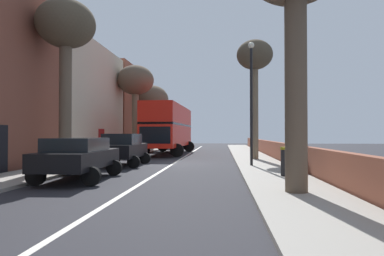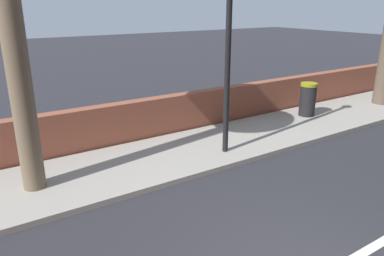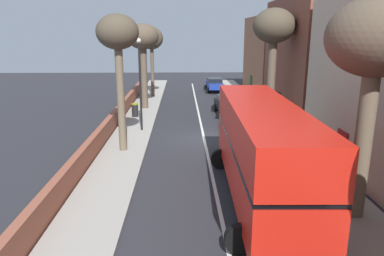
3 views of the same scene
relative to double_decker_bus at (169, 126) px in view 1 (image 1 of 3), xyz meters
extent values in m
plane|color=#28282D|center=(1.70, -9.16, -2.35)|extent=(84.00, 84.00, 0.00)
cube|color=silver|center=(1.70, -9.16, -2.35)|extent=(0.16, 54.00, 0.01)
cube|color=#9E998E|center=(-3.20, -9.16, -2.29)|extent=(2.60, 60.00, 0.12)
cube|color=#9E998E|center=(6.60, -9.16, -2.29)|extent=(2.60, 60.00, 0.12)
cube|color=beige|center=(-6.80, -3.16, 1.96)|extent=(4.00, 11.52, 8.63)
cube|color=maroon|center=(-4.77, -3.16, -1.30)|extent=(0.08, 1.10, 2.10)
cube|color=brown|center=(-6.80, 8.84, 2.15)|extent=(4.00, 11.52, 9.00)
cube|color=black|center=(-4.77, 8.84, -1.30)|extent=(0.08, 1.10, 2.10)
cube|color=brown|center=(8.15, -9.16, -1.77)|extent=(0.36, 54.00, 1.18)
cube|color=red|center=(0.00, 0.01, -0.80)|extent=(2.76, 10.95, 1.70)
cube|color=black|center=(0.00, 0.01, 0.13)|extent=(2.79, 10.84, 0.16)
cube|color=red|center=(0.00, 0.01, 0.96)|extent=(2.76, 10.95, 1.50)
cube|color=black|center=(-0.13, -5.42, -0.72)|extent=(2.20, 0.11, 1.19)
cylinder|color=black|center=(1.19, -3.73, -1.85)|extent=(1.01, 0.32, 1.00)
cylinder|color=black|center=(-1.37, -3.66, -1.85)|extent=(1.01, 0.32, 1.00)
cylinder|color=black|center=(1.37, 3.68, -1.85)|extent=(1.01, 0.32, 1.00)
cylinder|color=black|center=(-1.19, 3.74, -1.85)|extent=(1.01, 0.32, 1.00)
cube|color=black|center=(-0.80, -10.60, -1.53)|extent=(1.77, 4.18, 0.69)
cube|color=black|center=(-0.80, -10.81, -0.90)|extent=(1.61, 2.31, 0.56)
cylinder|color=black|center=(-1.70, -9.31, -2.03)|extent=(0.64, 0.23, 0.64)
cylinder|color=black|center=(0.07, -9.30, -2.03)|extent=(0.64, 0.23, 0.64)
cylinder|color=black|center=(-1.67, -11.90, -2.03)|extent=(0.64, 0.23, 0.64)
cylinder|color=black|center=(0.10, -11.88, -2.03)|extent=(0.64, 0.23, 0.64)
cube|color=black|center=(-0.80, -16.29, -1.56)|extent=(2.05, 4.64, 0.62)
cube|color=black|center=(-0.79, -16.52, -1.02)|extent=(1.80, 2.59, 0.47)
cylinder|color=black|center=(-1.80, -14.92, -2.03)|extent=(0.65, 0.25, 0.64)
cylinder|color=black|center=(0.06, -14.83, -2.03)|extent=(0.65, 0.25, 0.64)
cylinder|color=black|center=(-1.66, -17.74, -2.03)|extent=(0.65, 0.25, 0.64)
cylinder|color=black|center=(0.20, -17.65, -2.03)|extent=(0.65, 0.25, 0.64)
cube|color=#1E6038|center=(-0.80, 10.70, -1.54)|extent=(1.80, 4.47, 0.67)
cube|color=black|center=(-0.80, 10.48, -0.92)|extent=(1.65, 2.46, 0.56)
cylinder|color=black|center=(-1.71, 12.09, -2.03)|extent=(0.64, 0.22, 0.64)
cylinder|color=black|center=(0.12, 12.08, -2.03)|extent=(0.64, 0.22, 0.64)
cylinder|color=black|center=(-1.72, 9.32, -2.03)|extent=(0.64, 0.22, 0.64)
cylinder|color=black|center=(0.11, 9.32, -2.03)|extent=(0.64, 0.22, 0.64)
cylinder|color=brown|center=(-3.32, -12.22, 1.04)|extent=(0.61, 0.61, 6.55)
ellipsoid|color=#4C4233|center=(-3.32, -12.22, 4.91)|extent=(2.94, 2.94, 2.42)
cylinder|color=brown|center=(6.54, -18.90, 0.67)|extent=(0.61, 0.61, 5.81)
cylinder|color=brown|center=(-3.32, 1.50, 0.68)|extent=(0.61, 0.61, 5.82)
ellipsoid|color=brown|center=(-3.32, 1.50, 4.25)|extent=(3.33, 3.33, 2.67)
cylinder|color=brown|center=(6.61, -6.56, 0.88)|extent=(0.44, 0.44, 6.24)
ellipsoid|color=#4C4233|center=(6.61, -6.56, 4.47)|extent=(2.31, 2.31, 1.91)
cylinder|color=brown|center=(-3.06, 7.61, 0.06)|extent=(0.54, 0.54, 4.59)
ellipsoid|color=brown|center=(-3.06, 7.61, 3.07)|extent=(3.56, 3.56, 3.12)
cylinder|color=black|center=(6.00, -11.03, 0.77)|extent=(0.14, 0.14, 6.00)
sphere|color=silver|center=(6.00, -11.03, 3.92)|extent=(0.32, 0.32, 0.32)
cylinder|color=black|center=(7.00, -15.29, -1.73)|extent=(0.52, 0.52, 1.00)
cylinder|color=olive|center=(7.00, -15.29, -1.18)|extent=(0.55, 0.55, 0.10)
camera|label=1|loc=(4.50, -28.45, -0.63)|focal=31.58mm
camera|label=2|loc=(-0.91, -5.45, 1.35)|focal=34.96mm
camera|label=3|loc=(3.16, 13.55, 4.36)|focal=33.50mm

